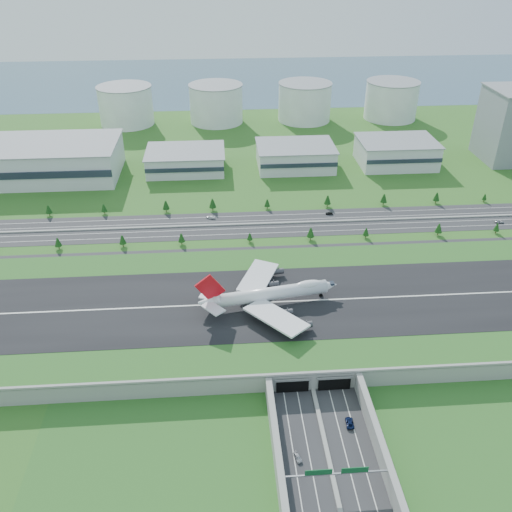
{
  "coord_description": "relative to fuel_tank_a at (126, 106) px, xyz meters",
  "views": [
    {
      "loc": [
        -34.61,
        -207.49,
        159.9
      ],
      "look_at": [
        -16.95,
        35.0,
        12.97
      ],
      "focal_mm": 38.0,
      "sensor_mm": 36.0,
      "label": 1
    }
  ],
  "objects": [
    {
      "name": "ground",
      "position": [
        120.0,
        -310.0,
        -17.5
      ],
      "size": [
        1200.0,
        1200.0,
        0.0
      ],
      "primitive_type": "plane",
      "color": "#2C541A",
      "rests_on": "ground"
    },
    {
      "name": "airfield_deck",
      "position": [
        120.0,
        -310.09,
        -13.38
      ],
      "size": [
        520.0,
        100.0,
        9.2
      ],
      "color": "gray",
      "rests_on": "ground"
    },
    {
      "name": "underpass_road",
      "position": [
        120.0,
        -409.42,
        -14.07
      ],
      "size": [
        38.8,
        120.4,
        8.0
      ],
      "color": "#28282B",
      "rests_on": "ground"
    },
    {
      "name": "sign_gantry_near",
      "position": [
        120.0,
        -405.04,
        -10.55
      ],
      "size": [
        38.7,
        0.7,
        9.8
      ],
      "color": "gray",
      "rests_on": "ground"
    },
    {
      "name": "north_expressway",
      "position": [
        120.0,
        -215.0,
        -17.44
      ],
      "size": [
        560.0,
        36.0,
        0.12
      ],
      "primitive_type": "cube",
      "color": "#28282B",
      "rests_on": "ground"
    },
    {
      "name": "tree_row",
      "position": [
        129.89,
        -212.66,
        -12.77
      ],
      "size": [
        505.49,
        48.73,
        8.47
      ],
      "color": "#3D2819",
      "rests_on": "ground"
    },
    {
      "name": "hangar_west",
      "position": [
        -50.0,
        -125.0,
        -5.0
      ],
      "size": [
        120.0,
        60.0,
        25.0
      ],
      "primitive_type": "cube",
      "color": "silver",
      "rests_on": "ground"
    },
    {
      "name": "hangar_mid_a",
      "position": [
        60.0,
        -120.0,
        -10.0
      ],
      "size": [
        58.0,
        42.0,
        15.0
      ],
      "primitive_type": "cube",
      "color": "silver",
      "rests_on": "ground"
    },
    {
      "name": "hangar_mid_b",
      "position": [
        145.0,
        -120.0,
        -9.0
      ],
      "size": [
        58.0,
        42.0,
        17.0
      ],
      "primitive_type": "cube",
      "color": "silver",
      "rests_on": "ground"
    },
    {
      "name": "hangar_mid_c",
      "position": [
        225.0,
        -120.0,
        -8.0
      ],
      "size": [
        58.0,
        42.0,
        19.0
      ],
      "primitive_type": "cube",
      "color": "silver",
      "rests_on": "ground"
    },
    {
      "name": "fuel_tank_a",
      "position": [
        0.0,
        0.0,
        0.0
      ],
      "size": [
        50.0,
        50.0,
        35.0
      ],
      "primitive_type": "cylinder",
      "color": "silver",
      "rests_on": "ground"
    },
    {
      "name": "fuel_tank_b",
      "position": [
        85.0,
        0.0,
        0.0
      ],
      "size": [
        50.0,
        50.0,
        35.0
      ],
      "primitive_type": "cylinder",
      "color": "silver",
      "rests_on": "ground"
    },
    {
      "name": "fuel_tank_c",
      "position": [
        170.0,
        0.0,
        0.0
      ],
      "size": [
        50.0,
        50.0,
        35.0
      ],
      "primitive_type": "cylinder",
      "color": "silver",
      "rests_on": "ground"
    },
    {
      "name": "fuel_tank_d",
      "position": [
        255.0,
        0.0,
        0.0
      ],
      "size": [
        50.0,
        50.0,
        35.0
      ],
      "primitive_type": "cylinder",
      "color": "silver",
      "rests_on": "ground"
    },
    {
      "name": "bay_water",
      "position": [
        120.0,
        170.0,
        -17.47
      ],
      "size": [
        1200.0,
        260.0,
        0.06
      ],
      "primitive_type": "cube",
      "color": "#3A596F",
      "rests_on": "ground"
    },
    {
      "name": "boeing_747",
      "position": [
        106.73,
        -311.24,
        -3.5
      ],
      "size": [
        68.03,
        63.8,
        21.16
      ],
      "rotation": [
        0.0,
        0.0,
        0.17
      ],
      "color": "silver",
      "rests_on": "airfield_deck"
    },
    {
      "name": "car_0",
      "position": [
        109.23,
        -392.71,
        -16.55
      ],
      "size": [
        3.07,
        5.18,
        1.65
      ],
      "primitive_type": "imported",
      "rotation": [
        0.0,
        0.0,
        0.24
      ],
      "color": "#B8B7BD",
      "rests_on": "ground"
    },
    {
      "name": "car_2",
      "position": [
        130.82,
        -378.76,
        -16.55
      ],
      "size": [
        3.18,
        6.17,
        1.66
      ],
      "primitive_type": "imported",
      "rotation": [
        0.0,
        0.0,
        3.07
      ],
      "color": "#0B1437",
      "rests_on": "ground"
    },
    {
      "name": "car_5",
      "position": [
        156.24,
        -204.58,
        -16.61
      ],
      "size": [
        4.66,
        1.63,
        1.53
      ],
      "primitive_type": "imported",
      "rotation": [
        0.0,
        0.0,
        -1.57
      ],
      "color": "black",
      "rests_on": "ground"
    },
    {
      "name": "car_6",
      "position": [
        261.77,
        -224.27,
        -16.62
      ],
      "size": [
        5.67,
        2.94,
        1.53
      ],
      "primitive_type": "imported",
      "rotation": [
        0.0,
        0.0,
        1.5
      ],
      "color": "#B6B7BB",
      "rests_on": "ground"
    },
    {
      "name": "car_7",
      "position": [
        78.68,
        -204.51,
        -16.55
      ],
      "size": [
        6.17,
        4.15,
        1.66
      ],
      "primitive_type": "imported",
      "rotation": [
        0.0,
        0.0,
        -1.92
      ],
      "color": "white",
      "rests_on": "ground"
    }
  ]
}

